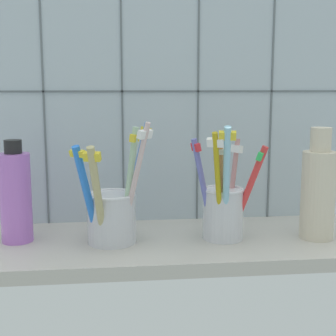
% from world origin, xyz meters
% --- Properties ---
extents(counter_slab, '(0.64, 0.22, 0.02)m').
position_xyz_m(counter_slab, '(0.00, 0.00, 0.01)').
color(counter_slab, '#BCB7AD').
rests_on(counter_slab, ground).
extents(tile_wall_back, '(0.64, 0.02, 0.45)m').
position_xyz_m(tile_wall_back, '(0.00, 0.12, 0.23)').
color(tile_wall_back, '#B2C1CC').
rests_on(tile_wall_back, ground).
extents(toothbrush_cup_left, '(0.12, 0.11, 0.18)m').
position_xyz_m(toothbrush_cup_left, '(-0.08, -0.01, 0.07)').
color(toothbrush_cup_left, silver).
rests_on(toothbrush_cup_left, counter_slab).
extents(toothbrush_cup_right, '(0.11, 0.10, 0.18)m').
position_xyz_m(toothbrush_cup_right, '(0.08, -0.01, 0.07)').
color(toothbrush_cup_right, silver).
rests_on(toothbrush_cup_right, counter_slab).
extents(ceramic_vase, '(0.05, 0.05, 0.17)m').
position_xyz_m(ceramic_vase, '(0.23, -0.02, 0.09)').
color(ceramic_vase, beige).
rests_on(ceramic_vase, counter_slab).
extents(soap_bottle, '(0.05, 0.05, 0.15)m').
position_xyz_m(soap_bottle, '(-0.23, 0.02, 0.09)').
color(soap_bottle, '#B46ACE').
rests_on(soap_bottle, counter_slab).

